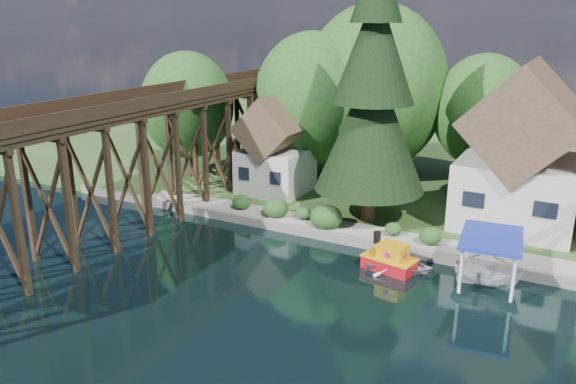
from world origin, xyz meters
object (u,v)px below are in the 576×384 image
object	(u,v)px
trestle_bridge	(146,149)
tugboat	(390,259)
shed	(276,151)
house_left	(521,157)
boat_white_a	(399,264)
boat_canopy	(489,265)
conifer	(373,93)

from	to	relation	value
trestle_bridge	tugboat	size ratio (longest dim) A/B	13.42
trestle_bridge	shed	size ratio (longest dim) A/B	5.63
house_left	shed	distance (m)	18.11
boat_white_a	house_left	bearing A→B (deg)	-36.99
house_left	tugboat	bearing A→B (deg)	-117.31
house_left	boat_canopy	xyz separation A→B (m)	(-0.03, -9.85, -3.89)
house_left	tugboat	xyz separation A→B (m)	(-5.37, -10.40, -4.48)
house_left	conifer	size ratio (longest dim) A/B	0.60
house_left	shed	bearing A→B (deg)	-175.23
tugboat	boat_canopy	xyz separation A→B (m)	(5.34, 0.55, 0.59)
shed	boat_white_a	xyz separation A→B (m)	(13.14, -8.73, -3.43)
conifer	boat_canopy	distance (m)	13.30
house_left	shed	size ratio (longest dim) A/B	1.40
trestle_bridge	house_left	bearing A→B (deg)	25.21
trestle_bridge	conifer	world-z (taller)	conifer
tugboat	boat_white_a	bearing A→B (deg)	17.97
conifer	boat_canopy	bearing A→B (deg)	-31.53
house_left	conifer	xyz separation A→B (m)	(-9.05, -4.32, 4.17)
house_left	tugboat	world-z (taller)	house_left
shed	tugboat	bearing A→B (deg)	-35.16
shed	tugboat	distance (m)	15.77
house_left	boat_canopy	distance (m)	10.59
trestle_bridge	shed	distance (m)	10.69
trestle_bridge	tugboat	xyz separation A→B (m)	(17.63, 0.43, -4.69)
boat_white_a	boat_canopy	size ratio (longest dim) A/B	0.79
trestle_bridge	house_left	world-z (taller)	house_left
trestle_bridge	house_left	xyz separation A→B (m)	(23.00, 10.83, -0.21)
trestle_bridge	boat_white_a	size ratio (longest dim) A/B	11.60
house_left	boat_white_a	world-z (taller)	house_left
conifer	boat_canopy	size ratio (longest dim) A/B	3.80
boat_canopy	tugboat	bearing A→B (deg)	-174.13
shed	conifer	bearing A→B (deg)	-17.47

